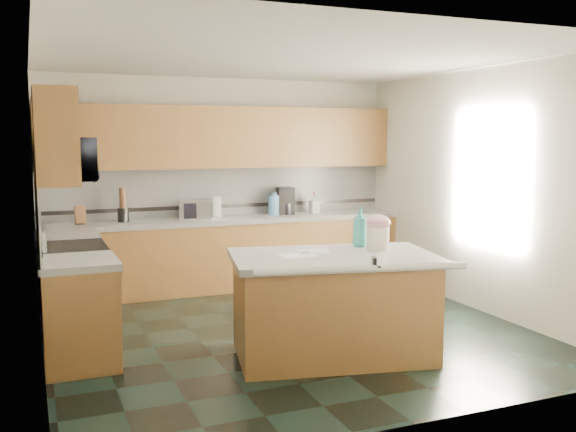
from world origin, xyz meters
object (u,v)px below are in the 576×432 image
soap_bottle_island (360,227)px  knife_block (80,215)px  coffee_maker (285,201)px  treat_jar (378,238)px  toaster_oven (196,210)px  island_top (333,258)px  island_base (333,309)px

soap_bottle_island → knife_block: size_ratio=1.71×
knife_block → coffee_maker: 2.62m
treat_jar → toaster_oven: 3.01m
island_top → coffee_maker: 3.03m
treat_jar → coffee_maker: (0.25, 2.88, 0.07)m
treat_jar → knife_block: size_ratio=1.00×
soap_bottle_island → treat_jar: bearing=-60.3°
island_top → toaster_oven: 2.95m
soap_bottle_island → toaster_oven: bearing=126.6°
treat_jar → island_top: bearing=172.9°
knife_block → toaster_oven: bearing=-4.7°
knife_block → island_base: bearing=-61.6°
soap_bottle_island → toaster_oven: 2.77m
island_top → soap_bottle_island: soap_bottle_island is taller
island_top → soap_bottle_island: 0.56m
soap_bottle_island → coffee_maker: size_ratio=1.03×
island_base → knife_block: bearing=134.8°
soap_bottle_island → toaster_oven: soap_bottle_island is taller
island_top → treat_jar: (0.47, 0.06, 0.14)m
island_top → soap_bottle_island: size_ratio=4.75×
treat_jar → soap_bottle_island: size_ratio=0.58×
island_top → treat_jar: bearing=18.5°
coffee_maker → toaster_oven: bearing=-168.8°
island_top → toaster_oven: size_ratio=4.42×
toaster_oven → island_base: bearing=-65.8°
knife_block → toaster_oven: 1.39m
soap_bottle_island → knife_block: (-2.31, 2.61, -0.08)m
toaster_oven → coffee_maker: bearing=15.7°
island_base → soap_bottle_island: 0.85m
toaster_oven → coffee_maker: size_ratio=1.11×
treat_jar → coffee_maker: 2.89m
island_base → toaster_oven: toaster_oven is taller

